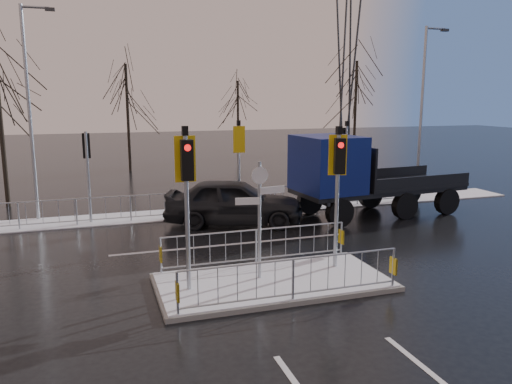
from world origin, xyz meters
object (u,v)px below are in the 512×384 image
object	(u,v)px
car_far_lane	(234,202)
street_lamp_left	(31,106)
street_lamp_right	(423,106)
flatbed_truck	(349,174)
traffic_island	(272,270)

from	to	relation	value
car_far_lane	street_lamp_left	distance (m)	8.62
street_lamp_left	street_lamp_right	bearing A→B (deg)	-3.37
car_far_lane	flatbed_truck	size ratio (longest dim) A/B	0.71
flatbed_truck	street_lamp_right	xyz separation A→B (m)	(5.13, 2.49, 2.62)
street_lamp_right	flatbed_truck	bearing A→B (deg)	-154.09
car_far_lane	street_lamp_left	bearing A→B (deg)	84.94
street_lamp_right	street_lamp_left	size ratio (longest dim) A/B	0.98
flatbed_truck	street_lamp_right	distance (m)	6.28
car_far_lane	street_lamp_right	size ratio (longest dim) A/B	0.65
traffic_island	flatbed_truck	bearing A→B (deg)	47.73
traffic_island	flatbed_truck	size ratio (longest dim) A/B	0.81
car_far_lane	street_lamp_right	world-z (taller)	street_lamp_right
flatbed_truck	street_lamp_right	bearing A→B (deg)	25.91
street_lamp_right	street_lamp_left	world-z (taller)	street_lamp_left
car_far_lane	street_lamp_left	xyz separation A→B (m)	(-7.16, 3.15, 3.60)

